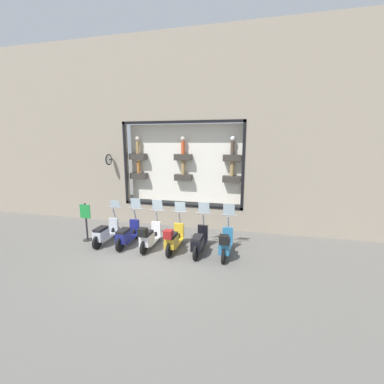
{
  "coord_description": "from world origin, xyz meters",
  "views": [
    {
      "loc": [
        -7.65,
        -3.27,
        3.92
      ],
      "look_at": [
        2.17,
        -0.81,
        1.92
      ],
      "focal_mm": 24.0,
      "sensor_mm": 36.0,
      "label": 1
    }
  ],
  "objects_px": {
    "scooter_white_3": "(149,236)",
    "scooter_navy_4": "(127,235)",
    "scooter_teal_0": "(225,244)",
    "scooter_yellow_2": "(173,239)",
    "scooter_black_1": "(199,241)",
    "scooter_silver_5": "(105,233)",
    "shop_sign_post": "(86,221)"
  },
  "relations": [
    {
      "from": "scooter_teal_0",
      "to": "scooter_yellow_2",
      "type": "distance_m",
      "value": 1.87
    },
    {
      "from": "scooter_navy_4",
      "to": "scooter_silver_5",
      "type": "relative_size",
      "value": 1.0
    },
    {
      "from": "scooter_white_3",
      "to": "shop_sign_post",
      "type": "height_order",
      "value": "scooter_white_3"
    },
    {
      "from": "scooter_white_3",
      "to": "scooter_navy_4",
      "type": "bearing_deg",
      "value": 86.08
    },
    {
      "from": "scooter_black_1",
      "to": "scooter_silver_5",
      "type": "bearing_deg",
      "value": 90.09
    },
    {
      "from": "scooter_yellow_2",
      "to": "scooter_navy_4",
      "type": "relative_size",
      "value": 1.0
    },
    {
      "from": "scooter_white_3",
      "to": "scooter_silver_5",
      "type": "height_order",
      "value": "scooter_white_3"
    },
    {
      "from": "scooter_teal_0",
      "to": "shop_sign_post",
      "type": "height_order",
      "value": "scooter_teal_0"
    },
    {
      "from": "scooter_yellow_2",
      "to": "scooter_silver_5",
      "type": "height_order",
      "value": "scooter_yellow_2"
    },
    {
      "from": "scooter_white_3",
      "to": "shop_sign_post",
      "type": "distance_m",
      "value": 2.79
    },
    {
      "from": "scooter_white_3",
      "to": "scooter_navy_4",
      "type": "height_order",
      "value": "same"
    },
    {
      "from": "scooter_black_1",
      "to": "scooter_navy_4",
      "type": "xyz_separation_m",
      "value": [
        -0.0,
        2.81,
        0.0
      ]
    },
    {
      "from": "scooter_silver_5",
      "to": "scooter_teal_0",
      "type": "bearing_deg",
      "value": -90.71
    },
    {
      "from": "scooter_yellow_2",
      "to": "scooter_white_3",
      "type": "height_order",
      "value": "scooter_white_3"
    },
    {
      "from": "scooter_white_3",
      "to": "scooter_silver_5",
      "type": "relative_size",
      "value": 1.0
    },
    {
      "from": "scooter_teal_0",
      "to": "scooter_yellow_2",
      "type": "relative_size",
      "value": 1.0
    },
    {
      "from": "scooter_teal_0",
      "to": "scooter_black_1",
      "type": "xyz_separation_m",
      "value": [
        0.06,
        0.94,
        -0.03
      ]
    },
    {
      "from": "scooter_black_1",
      "to": "scooter_white_3",
      "type": "relative_size",
      "value": 1.0
    },
    {
      "from": "scooter_white_3",
      "to": "scooter_black_1",
      "type": "bearing_deg",
      "value": -88.03
    },
    {
      "from": "scooter_navy_4",
      "to": "shop_sign_post",
      "type": "bearing_deg",
      "value": 87.23
    },
    {
      "from": "scooter_teal_0",
      "to": "scooter_silver_5",
      "type": "height_order",
      "value": "scooter_teal_0"
    },
    {
      "from": "scooter_silver_5",
      "to": "shop_sign_post",
      "type": "height_order",
      "value": "scooter_silver_5"
    },
    {
      "from": "scooter_yellow_2",
      "to": "scooter_teal_0",
      "type": "bearing_deg",
      "value": -90.03
    },
    {
      "from": "scooter_teal_0",
      "to": "scooter_silver_5",
      "type": "distance_m",
      "value": 4.69
    },
    {
      "from": "scooter_teal_0",
      "to": "scooter_black_1",
      "type": "height_order",
      "value": "scooter_black_1"
    },
    {
      "from": "scooter_black_1",
      "to": "scooter_navy_4",
      "type": "relative_size",
      "value": 1.0
    },
    {
      "from": "scooter_navy_4",
      "to": "shop_sign_post",
      "type": "relative_size",
      "value": 1.18
    },
    {
      "from": "scooter_teal_0",
      "to": "scooter_navy_4",
      "type": "height_order",
      "value": "scooter_navy_4"
    },
    {
      "from": "scooter_white_3",
      "to": "scooter_navy_4",
      "type": "xyz_separation_m",
      "value": [
        0.06,
        0.94,
        -0.03
      ]
    },
    {
      "from": "scooter_white_3",
      "to": "scooter_yellow_2",
      "type": "bearing_deg",
      "value": -89.9
    },
    {
      "from": "scooter_black_1",
      "to": "scooter_yellow_2",
      "type": "xyz_separation_m",
      "value": [
        -0.06,
        0.94,
        0.04
      ]
    },
    {
      "from": "scooter_teal_0",
      "to": "scooter_black_1",
      "type": "relative_size",
      "value": 1.0
    }
  ]
}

